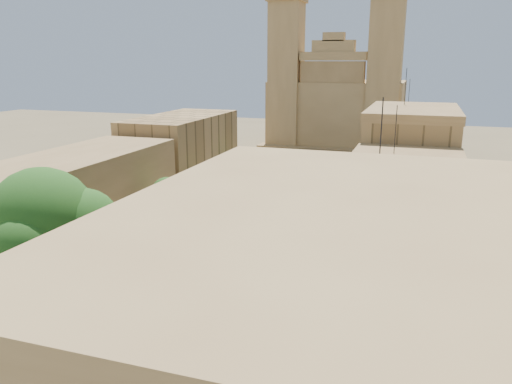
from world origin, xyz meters
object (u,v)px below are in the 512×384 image
Objects in this scene: car_cream at (289,225)px; bus_green_north at (110,283)px; red_truck at (192,261)px; pedestrian_a at (293,272)px; church at (337,104)px; car_dkblue at (287,176)px; street_tree_d at (240,158)px; car_white_a at (229,210)px; ficus_tree at (44,224)px; olive_pickup at (287,241)px; street_tree_c at (209,176)px; car_white_b at (284,198)px; pedestrian_c at (338,263)px; car_blue_b at (300,163)px; street_tree_b at (167,193)px; bus_cream_east at (306,201)px; bus_red_east at (249,267)px; car_blue_a at (201,246)px; street_tree_a at (104,232)px.

bus_green_north is at bearing 80.17° from car_cream.
pedestrian_a is at bearing 16.72° from red_truck.
car_dkblue is at bearing -94.74° from church.
street_tree_d reaches higher than car_white_a.
ficus_tree is 26.28m from car_white_a.
olive_pickup is at bearing -84.89° from church.
church is at bearing 76.79° from street_tree_c.
pedestrian_c reaches higher than car_white_b.
pedestrian_a is (7.50, -65.19, -8.73)m from church.
car_white_b is (-3.43, 10.68, -0.09)m from car_cream.
car_cream is 1.18× the size of car_blue_b.
red_truck is at bearing -75.95° from street_tree_d.
car_blue_b is at bearing 101.76° from olive_pickup.
street_tree_b is at bearing 91.70° from ficus_tree.
bus_green_north is at bearing 71.83° from bus_cream_east.
church is 50.42m from car_white_a.
ficus_tree is at bearing -132.48° from olive_pickup.
street_tree_c is 0.86× the size of car_cream.
car_blue_b is (7.13, 34.95, -2.90)m from street_tree_b.
bus_green_north is (-4.18, -5.74, -0.09)m from red_truck.
car_blue_b is (-6.87, 46.96, -0.65)m from bus_red_east.
car_cream is (6.46, 9.02, -0.01)m from car_blue_a.
bus_cream_east is at bearing -51.57° from car_blue_b.
bus_cream_east is (4.00, -45.07, -8.24)m from church.
red_truck is (9.27, -13.05, -1.97)m from street_tree_b.
church reaches higher than car_dkblue.
pedestrian_c reaches higher than car_dkblue.
bus_red_east is 47.46m from car_blue_b.
pedestrian_a is (2.26, -6.58, -0.16)m from olive_pickup.
olive_pickup is (15.24, 8.00, -1.93)m from street_tree_a.
street_tree_c is 0.47× the size of bus_cream_east.
olive_pickup is at bearing 57.24° from bus_green_north.
red_truck is (9.27, -1.05, -1.25)m from street_tree_a.
church is 8.42× the size of street_tree_a.
bus_cream_east is at bearing 74.23° from bus_green_north.
red_truck is at bearing -64.15° from car_blue_b.
church is 8.75× the size of car_blue_a.
ficus_tree is 32.17m from street_tree_c.
olive_pickup is at bearing -97.71° from pedestrian_c.
street_tree_d is at bearing -32.81° from car_white_b.
ficus_tree is 8.69m from street_tree_a.
pedestrian_a is at bearing -52.22° from street_tree_c.
ficus_tree reaches higher than car_cream.
street_tree_c reaches higher than car_blue_b.
street_tree_c is 0.89× the size of street_tree_d.
car_cream is (13.93, 1.64, -2.90)m from street_tree_b.
street_tree_a is 2.74× the size of pedestrian_a.
street_tree_c reaches higher than bus_green_north.
street_tree_b is 3.56× the size of pedestrian_c.
ficus_tree is at bearing -89.23° from street_tree_d.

